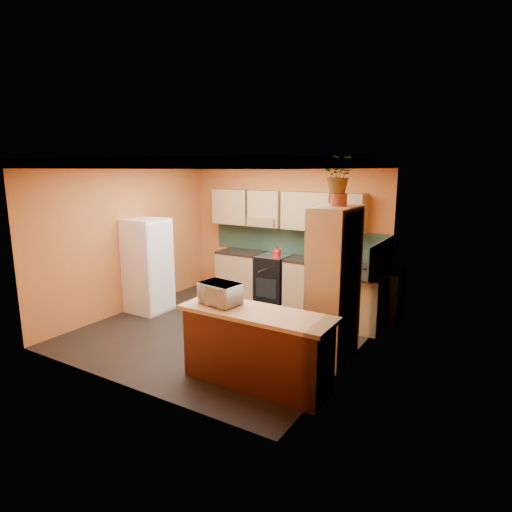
{
  "coord_description": "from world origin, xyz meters",
  "views": [
    {
      "loc": [
        3.82,
        -5.35,
        2.6
      ],
      "look_at": [
        0.32,
        0.45,
        1.19
      ],
      "focal_mm": 30.0,
      "sensor_mm": 36.0,
      "label": 1
    }
  ],
  "objects": [
    {
      "name": "fern",
      "position": [
        1.85,
        0.01,
        2.5
      ],
      "size": [
        0.46,
        0.4,
        0.48
      ],
      "primitive_type": "imported",
      "rotation": [
        0.0,
        0.0,
        0.07
      ],
      "color": "tan",
      "rests_on": "fern_pot"
    },
    {
      "name": "pantry",
      "position": [
        1.85,
        -0.04,
        1.05
      ],
      "size": [
        0.48,
        0.9,
        2.1
      ],
      "primitive_type": "cube",
      "color": "tan",
      "rests_on": "ground"
    },
    {
      "name": "countertop_back",
      "position": [
        0.53,
        1.8,
        0.9
      ],
      "size": [
        3.65,
        0.62,
        0.04
      ],
      "primitive_type": "cube",
      "color": "black",
      "rests_on": "base_cabinets_back"
    },
    {
      "name": "countertop_right",
      "position": [
        1.8,
        1.21,
        0.9
      ],
      "size": [
        0.62,
        0.8,
        0.04
      ],
      "primitive_type": "cube",
      "color": "black",
      "rests_on": "base_cabinets_right"
    },
    {
      "name": "base_cabinets_right",
      "position": [
        1.8,
        1.21,
        0.44
      ],
      "size": [
        0.6,
        0.8,
        0.88
      ],
      "primitive_type": "cube",
      "color": "tan",
      "rests_on": "ground"
    },
    {
      "name": "breakfast_bar",
      "position": [
        1.34,
        -1.23,
        0.44
      ],
      "size": [
        1.8,
        0.55,
        0.88
      ],
      "primitive_type": "cube",
      "color": "#4F2012",
      "rests_on": "ground"
    },
    {
      "name": "microwave",
      "position": [
        0.81,
        -1.23,
        1.07
      ],
      "size": [
        0.53,
        0.39,
        0.27
      ],
      "primitive_type": "imported",
      "rotation": [
        0.0,
        0.0,
        -0.13
      ],
      "color": "white",
      "rests_on": "bar_top"
    },
    {
      "name": "kettle",
      "position": [
        0.01,
        1.75,
        1.0
      ],
      "size": [
        0.2,
        0.2,
        0.18
      ],
      "primitive_type": null,
      "rotation": [
        0.0,
        0.0,
        -0.19
      ],
      "color": "#AD0B11",
      "rests_on": "stove"
    },
    {
      "name": "sink",
      "position": [
        1.31,
        1.8,
        0.94
      ],
      "size": [
        0.48,
        0.4,
        0.03
      ],
      "primitive_type": "cube",
      "color": "silver",
      "rests_on": "countertop_back"
    },
    {
      "name": "stove",
      "position": [
        -0.09,
        1.8,
        0.46
      ],
      "size": [
        0.58,
        0.58,
        0.91
      ],
      "primitive_type": "cube",
      "color": "black",
      "rests_on": "ground"
    },
    {
      "name": "fern_pot",
      "position": [
        1.85,
        0.01,
        2.18
      ],
      "size": [
        0.22,
        0.22,
        0.16
      ],
      "primitive_type": "cylinder",
      "color": "brown",
      "rests_on": "pantry"
    },
    {
      "name": "fridge",
      "position": [
        -1.75,
        0.09,
        0.85
      ],
      "size": [
        0.68,
        0.66,
        1.7
      ],
      "primitive_type": "cube",
      "color": "white",
      "rests_on": "ground"
    },
    {
      "name": "base_cabinets_back",
      "position": [
        0.53,
        1.8,
        0.44
      ],
      "size": [
        3.65,
        0.6,
        0.88
      ],
      "primitive_type": "cube",
      "color": "tan",
      "rests_on": "ground"
    },
    {
      "name": "room_shell",
      "position": [
        0.02,
        0.28,
        2.09
      ],
      "size": [
        4.24,
        4.24,
        2.72
      ],
      "color": "black",
      "rests_on": "ground"
    },
    {
      "name": "bar_top",
      "position": [
        1.34,
        -1.23,
        0.91
      ],
      "size": [
        1.9,
        0.65,
        0.05
      ],
      "primitive_type": "cube",
      "color": "tan",
      "rests_on": "breakfast_bar"
    }
  ]
}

